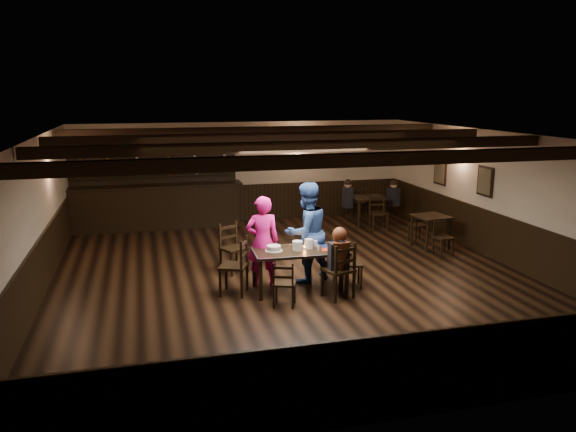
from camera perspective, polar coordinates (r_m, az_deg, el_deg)
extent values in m
plane|color=black|center=(10.92, 0.31, -6.12)|extent=(10.00, 10.00, 0.00)
cube|color=beige|center=(15.38, -4.52, 4.49)|extent=(9.00, 0.02, 2.70)
cube|color=beige|center=(6.06, 12.79, -8.50)|extent=(9.00, 0.02, 2.70)
cube|color=beige|center=(10.38, -24.43, -0.52)|extent=(0.02, 10.00, 2.70)
cube|color=beige|center=(12.49, 20.70, 1.84)|extent=(0.02, 10.00, 2.70)
cube|color=silver|center=(10.38, 0.33, 8.16)|extent=(9.00, 10.00, 0.02)
cube|color=black|center=(15.49, -4.44, 1.36)|extent=(9.00, 0.04, 1.00)
cube|color=black|center=(6.43, 12.29, -15.51)|extent=(9.00, 0.04, 1.00)
cube|color=black|center=(10.58, -23.86, -5.00)|extent=(0.04, 10.00, 1.00)
cube|color=black|center=(12.65, 20.29, -1.95)|extent=(0.04, 10.00, 1.00)
cube|color=black|center=(15.07, -11.69, 6.02)|extent=(0.90, 0.03, 1.00)
cube|color=black|center=(15.05, -11.69, 6.01)|extent=(0.80, 0.02, 0.90)
cube|color=black|center=(12.84, 19.40, 3.34)|extent=(0.03, 0.55, 0.65)
cube|color=#72664C|center=(12.83, 19.33, 3.34)|extent=(0.02, 0.45, 0.55)
cube|color=black|center=(14.44, 15.20, 4.37)|extent=(0.03, 0.55, 0.65)
cube|color=#72664C|center=(14.43, 15.13, 4.36)|extent=(0.02, 0.45, 0.55)
cube|color=black|center=(7.54, 6.27, 5.66)|extent=(8.90, 0.18, 0.18)
cube|color=black|center=(9.43, 1.92, 7.10)|extent=(8.90, 0.18, 0.18)
cube|color=black|center=(11.35, -0.99, 8.02)|extent=(8.90, 0.18, 0.18)
cube|color=black|center=(13.30, -3.06, 8.67)|extent=(8.90, 0.18, 0.18)
cube|color=black|center=(9.59, -2.80, -6.57)|extent=(0.06, 0.06, 0.71)
cube|color=black|center=(10.26, -3.46, -5.30)|extent=(0.06, 0.06, 0.71)
cube|color=black|center=(9.95, 6.00, -5.93)|extent=(0.06, 0.06, 0.71)
cube|color=black|center=(10.59, 4.80, -4.75)|extent=(0.06, 0.06, 0.71)
cube|color=black|center=(9.96, 1.20, -3.58)|extent=(1.69, 0.90, 0.04)
cube|color=#A5A8AD|center=(10.33, 0.69, -2.98)|extent=(1.66, 0.10, 0.05)
cube|color=#A5A8AD|center=(9.59, 1.76, -4.22)|extent=(1.66, 0.10, 0.05)
cube|color=#A5A8AD|center=(10.17, 5.67, -3.29)|extent=(0.06, 0.83, 0.05)
cube|color=#A5A8AD|center=(9.81, -3.43, -3.85)|extent=(0.06, 0.83, 0.05)
cube|color=black|center=(9.54, 0.68, -7.74)|extent=(0.04, 0.04, 0.37)
cube|color=black|center=(9.27, 0.47, -8.36)|extent=(0.04, 0.04, 0.37)
cube|color=black|center=(9.58, -1.18, -7.66)|extent=(0.04, 0.04, 0.37)
cube|color=black|center=(9.31, -1.45, -8.28)|extent=(0.04, 0.04, 0.37)
cube|color=black|center=(9.35, -0.37, -6.84)|extent=(0.47, 0.46, 0.03)
cube|color=black|center=(9.15, -0.50, -5.99)|extent=(0.35, 0.16, 0.39)
cube|color=black|center=(9.17, -0.50, -6.22)|extent=(0.30, 0.14, 0.04)
cube|color=black|center=(9.12, -0.50, -5.30)|extent=(0.30, 0.14, 0.04)
cube|color=black|center=(10.05, 5.35, -6.42)|extent=(0.05, 0.05, 0.48)
cube|color=black|center=(9.77, 6.71, -7.01)|extent=(0.05, 0.05, 0.48)
cube|color=black|center=(9.82, 3.50, -6.84)|extent=(0.05, 0.05, 0.48)
cube|color=black|center=(9.54, 4.83, -7.46)|extent=(0.05, 0.05, 0.48)
cube|color=black|center=(9.71, 5.13, -5.48)|extent=(0.58, 0.56, 0.04)
cube|color=black|center=(9.50, 5.85, -4.34)|extent=(0.45, 0.18, 0.50)
cube|color=black|center=(9.51, 5.84, -4.63)|extent=(0.39, 0.15, 0.06)
cube|color=black|center=(9.45, 5.87, -3.48)|extent=(0.39, 0.15, 0.06)
cube|color=black|center=(10.21, -6.29, -6.10)|extent=(0.05, 0.05, 0.48)
cube|color=black|center=(10.12, -4.18, -6.23)|extent=(0.05, 0.05, 0.48)
cube|color=black|center=(9.84, -6.90, -6.84)|extent=(0.05, 0.05, 0.48)
cube|color=black|center=(9.75, -4.72, -6.98)|extent=(0.05, 0.05, 0.48)
cube|color=black|center=(9.90, -5.55, -5.08)|extent=(0.60, 0.61, 0.05)
cube|color=black|center=(9.78, -4.49, -3.72)|extent=(0.23, 0.45, 0.51)
cube|color=black|center=(9.79, -4.49, -4.01)|extent=(0.19, 0.38, 0.06)
cube|color=black|center=(9.74, -4.51, -2.86)|extent=(0.19, 0.38, 0.06)
cube|color=black|center=(10.20, 7.45, -6.33)|extent=(0.04, 0.04, 0.42)
cube|color=black|center=(10.16, 5.57, -6.36)|extent=(0.04, 0.04, 0.42)
cube|color=black|center=(10.54, 7.19, -5.70)|extent=(0.04, 0.04, 0.42)
cube|color=black|center=(10.50, 5.36, -5.73)|extent=(0.04, 0.04, 0.42)
cube|color=black|center=(10.28, 6.42, -4.80)|extent=(0.48, 0.50, 0.04)
cube|color=black|center=(10.20, 5.52, -3.62)|extent=(0.13, 0.41, 0.44)
cube|color=black|center=(10.21, 5.51, -3.86)|extent=(0.11, 0.35, 0.05)
cube|color=black|center=(10.16, 5.53, -2.90)|extent=(0.11, 0.35, 0.05)
cube|color=black|center=(10.87, -5.73, -4.97)|extent=(0.05, 0.05, 0.47)
cube|color=black|center=(11.16, -6.86, -4.54)|extent=(0.05, 0.05, 0.47)
cube|color=black|center=(11.10, -4.10, -4.58)|extent=(0.05, 0.05, 0.47)
cube|color=black|center=(11.38, -5.25, -4.16)|extent=(0.05, 0.05, 0.47)
cube|color=black|center=(11.05, -5.51, -3.29)|extent=(0.60, 0.60, 0.04)
cube|color=black|center=(11.13, -6.10, -1.89)|extent=(0.42, 0.24, 0.49)
cube|color=black|center=(11.15, -6.10, -2.13)|extent=(0.36, 0.20, 0.05)
cube|color=black|center=(11.10, -6.12, -1.15)|extent=(0.36, 0.20, 0.05)
imported|color=#F31792|center=(10.17, -2.60, -2.61)|extent=(0.64, 0.44, 1.68)
imported|color=navy|center=(10.41, 1.88, -1.68)|extent=(1.10, 0.99, 1.87)
cube|color=black|center=(9.81, 4.89, -5.15)|extent=(0.32, 0.32, 0.13)
cube|color=black|center=(9.64, 5.16, -4.07)|extent=(0.34, 0.20, 0.48)
cylinder|color=black|center=(9.58, 5.18, -2.82)|extent=(0.10, 0.34, 0.34)
sphere|color=#D8A384|center=(9.54, 5.20, -1.95)|extent=(0.21, 0.21, 0.21)
sphere|color=#3E1A0E|center=(9.51, 5.26, -1.94)|extent=(0.26, 0.26, 0.26)
cone|color=#3E1A0E|center=(9.53, 5.42, -4.39)|extent=(0.20, 0.20, 0.59)
cylinder|color=white|center=(9.89, -1.46, -3.51)|extent=(0.31, 0.31, 0.01)
cylinder|color=white|center=(9.88, -1.46, -3.24)|extent=(0.25, 0.25, 0.08)
cylinder|color=silver|center=(9.88, -1.46, -3.35)|extent=(0.27, 0.27, 0.04)
cylinder|color=white|center=(9.90, 0.97, -3.02)|extent=(0.18, 0.18, 0.17)
cylinder|color=white|center=(10.02, 2.12, -2.83)|extent=(0.15, 0.15, 0.17)
cylinder|color=#A5A8AD|center=(10.02, 1.69, -3.26)|extent=(0.04, 0.04, 0.03)
sphere|color=orange|center=(10.01, 1.70, -3.11)|extent=(0.03, 0.03, 0.03)
cylinder|color=silver|center=(9.91, 3.11, -3.23)|extent=(0.04, 0.04, 0.10)
cylinder|color=#A5A8AD|center=(9.98, 3.36, -3.17)|extent=(0.03, 0.03, 0.08)
cylinder|color=silver|center=(10.15, 2.82, -2.81)|extent=(0.07, 0.07, 0.11)
cube|color=#9C2311|center=(10.00, 4.27, -3.39)|extent=(0.33, 0.26, 0.00)
cube|color=navy|center=(10.21, 3.75, -3.05)|extent=(0.38, 0.34, 0.00)
cube|color=black|center=(14.94, -13.22, 0.84)|extent=(4.25, 0.60, 1.10)
cube|color=black|center=(14.84, -13.33, 3.01)|extent=(4.45, 0.70, 0.05)
cube|color=black|center=(15.11, -13.35, 3.08)|extent=(4.25, 0.10, 2.20)
cube|color=black|center=(14.97, -13.39, 3.97)|extent=(4.15, 0.22, 0.03)
cube|color=black|center=(14.92, -13.46, 5.29)|extent=(4.15, 0.22, 0.03)
cube|color=black|center=(14.89, -13.53, 6.63)|extent=(4.15, 0.22, 0.03)
cube|color=black|center=(13.09, 14.33, -0.04)|extent=(0.81, 0.81, 0.04)
cube|color=black|center=(12.77, 13.97, -2.07)|extent=(0.05, 0.05, 0.71)
cube|color=black|center=(13.24, 12.45, -1.48)|extent=(0.05, 0.05, 0.71)
cube|color=black|center=(13.13, 16.06, -1.79)|extent=(0.05, 0.05, 0.71)
cube|color=black|center=(13.58, 14.51, -1.23)|extent=(0.05, 0.05, 0.71)
cube|color=black|center=(15.11, 8.16, 1.87)|extent=(0.93, 0.93, 0.04)
cube|color=black|center=(14.76, 7.20, 0.16)|extent=(0.05, 0.05, 0.71)
cube|color=black|center=(15.42, 6.50, 0.71)|extent=(0.05, 0.05, 0.71)
cube|color=black|center=(14.96, 9.78, 0.25)|extent=(0.05, 0.05, 0.71)
cube|color=black|center=(15.61, 8.98, 0.79)|extent=(0.05, 0.05, 0.71)
cube|color=black|center=(15.04, 6.07, 1.90)|extent=(0.27, 0.39, 0.53)
sphere|color=#D8A384|center=(14.98, 6.10, 3.23)|extent=(0.20, 0.20, 0.20)
sphere|color=black|center=(14.97, 6.10, 3.35)|extent=(0.21, 0.21, 0.21)
cube|color=black|center=(15.46, 10.63, 1.96)|extent=(0.26, 0.37, 0.49)
sphere|color=#D8A384|center=(15.41, 10.68, 3.15)|extent=(0.19, 0.19, 0.19)
sphere|color=black|center=(15.40, 10.68, 3.26)|extent=(0.20, 0.20, 0.20)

